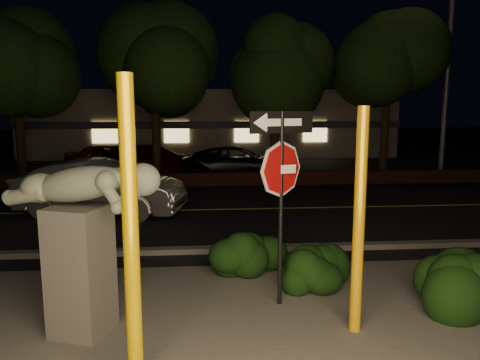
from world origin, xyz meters
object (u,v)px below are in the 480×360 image
Objects in this scene: signpost at (281,170)px; silver_sedan at (100,188)px; sculpture at (81,229)px; parked_car_dark at (239,162)px; streetlight at (446,25)px; yellow_pole_left at (131,238)px; parked_car_red at (112,158)px; parked_car_darkred at (156,160)px; yellow_pole_right at (359,223)px.

signpost is 7.86m from silver_sedan.
parked_car_dark is at bearing 96.79° from sculpture.
streetlight is (11.65, 12.77, 4.85)m from sculpture.
yellow_pole_left is 1.43× the size of sculpture.
yellow_pole_left is at bearing -167.50° from parked_car_red.
yellow_pole_left is 0.33× the size of streetlight.
parked_car_red is 0.88× the size of parked_car_darkred.
yellow_pole_right is 15.95m from streetlight.
silver_sedan reaches higher than parked_car_dark.
yellow_pole_left reaches higher than yellow_pole_right.
yellow_pole_left is at bearing -36.89° from sculpture.
yellow_pole_right is at bearing 176.99° from parked_car_darkred.
yellow_pole_left reaches higher than parked_car_darkred.
yellow_pole_right is at bearing 16.10° from sculpture.
yellow_pole_right reaches higher than parked_car_dark.
signpost is 0.29× the size of streetlight.
parked_car_dark is at bearing 92.14° from yellow_pole_right.
yellow_pole_right is at bearing -134.69° from streetlight.
parked_car_darkred is at bearing 111.53° from sculpture.
parked_car_darkred reaches higher than parked_car_dark.
signpost reaches higher than silver_sedan.
yellow_pole_right is 17.05m from parked_car_red.
signpost is 0.75× the size of parked_car_red.
parked_car_dark is at bearing 81.14° from yellow_pole_left.
parked_car_red is at bearing 111.64° from yellow_pole_right.
parked_car_darkred is at bearing 156.19° from streetlight.
streetlight is at bearing 52.58° from yellow_pole_left.
parked_car_red reaches higher than parked_car_darkred.
parked_car_dark is at bearing 159.02° from streetlight.
streetlight is 2.23× the size of silver_sedan.
yellow_pole_right reaches higher than signpost.
sculpture is 14.27m from parked_car_dark.
yellow_pole_left is at bearing -159.63° from yellow_pole_right.
yellow_pole_left is at bearing -150.19° from signpost.
streetlight is at bearing 58.80° from yellow_pole_right.
streetlight reaches higher than silver_sedan.
sculpture is at bearing 176.17° from yellow_pole_right.
yellow_pole_right reaches higher than sculpture.
streetlight is 15.51m from parked_car_red.
yellow_pole_left is 15.42m from parked_car_dark.
yellow_pole_right is at bearing -171.55° from parked_car_dark.
parked_car_red is 6.00m from parked_car_dark.
yellow_pole_right is 0.68× the size of parked_car_darkred.
streetlight is at bearing -118.71° from parked_car_darkred.
sculpture is at bearing -158.10° from silver_sedan.
parked_car_dark is (3.66, -1.09, -0.01)m from parked_car_darkred.
signpost is (1.98, 2.04, 0.44)m from yellow_pole_left.
sculpture is at bearing -145.87° from streetlight.
streetlight is (7.88, 13.02, 4.78)m from yellow_pole_right.
yellow_pole_left is 1.14× the size of signpost.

